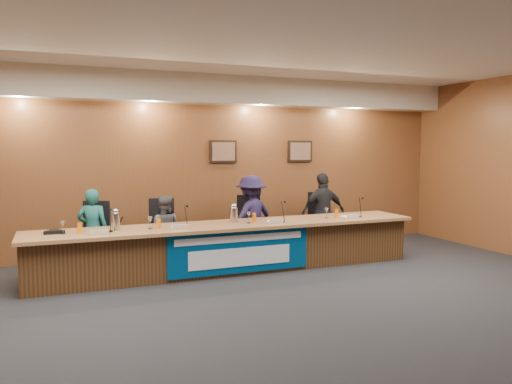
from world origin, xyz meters
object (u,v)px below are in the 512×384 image
banner (240,252)px  office_chair_b (163,235)px  dais_body (231,248)px  speakerphone (54,232)px  office_chair_c (249,230)px  panelist_d (323,212)px  carafe_left (116,222)px  panelist_b (164,230)px  carafe_mid (234,215)px  office_chair_a (93,240)px  office_chair_d (320,225)px  panelist_a (93,230)px  panelist_c (251,217)px

banner → office_chair_b: bearing=125.8°
dais_body → speakerphone: speakerphone is taller
banner → office_chair_c: size_ratio=4.58×
panelist_d → carafe_left: size_ratio=5.90×
panelist_b → carafe_mid: (0.97, -0.68, 0.29)m
banner → panelist_b: 1.48m
banner → office_chair_c: bearing=63.2°
office_chair_a → speakerphone: bearing=-102.1°
office_chair_d → panelist_d: bearing=-69.6°
office_chair_b → carafe_mid: 1.30m
panelist_b → office_chair_c: bearing=-154.9°
panelist_a → speakerphone: 0.91m
banner → office_chair_c: 1.41m
panelist_a → office_chair_c: 2.64m
panelist_b → office_chair_a: bearing=16.1°
speakerphone → office_chair_c: bearing=14.2°
panelist_a → carafe_left: bearing=129.7°
banner → panelist_a: panelist_a is taller
panelist_c → carafe_left: panelist_c is taller
office_chair_b → carafe_mid: (0.97, -0.78, 0.39)m
carafe_left → panelist_a: bearing=109.6°
panelist_d → carafe_mid: bearing=21.2°
dais_body → office_chair_c: bearing=52.9°
panelist_b → office_chair_a: panelist_b is taller
banner → panelist_a: 2.33m
banner → office_chair_b: 1.55m
panelist_a → office_chair_c: panelist_a is taller
panelist_a → panelist_c: size_ratio=0.90×
panelist_d → office_chair_a: bearing=0.9°
dais_body → panelist_a: size_ratio=4.62×
panelist_d → office_chair_b: panelist_d is taller
panelist_c → speakerphone: size_ratio=4.51×
office_chair_b → dais_body: bearing=-34.9°
office_chair_a → office_chair_b: size_ratio=1.00×
panelist_d → carafe_left: (-3.81, -0.74, 0.14)m
panelist_b → panelist_c: bearing=-158.7°
carafe_mid → speakerphone: bearing=-179.5°
panelist_a → office_chair_d: size_ratio=2.71×
dais_body → speakerphone: (-2.56, 0.03, 0.43)m
panelist_a → speakerphone: size_ratio=4.06×
office_chair_b → panelist_c: bearing=4.2°
office_chair_d → carafe_mid: carafe_mid is taller
office_chair_c → carafe_left: carafe_left is taller
office_chair_d → carafe_mid: 2.18m
panelist_b → panelist_d: 2.97m
panelist_b → panelist_d: bearing=-158.7°
office_chair_a → carafe_mid: (2.07, -0.78, 0.39)m
banner → carafe_mid: bearing=82.3°
office_chair_b → speakerphone: (-1.65, -0.81, 0.30)m
banner → carafe_left: (-1.74, 0.41, 0.49)m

